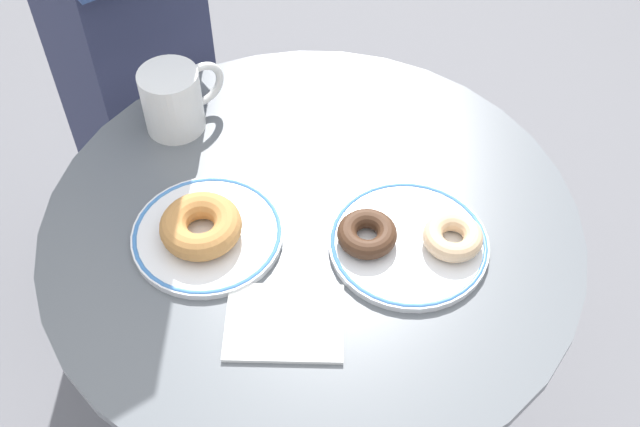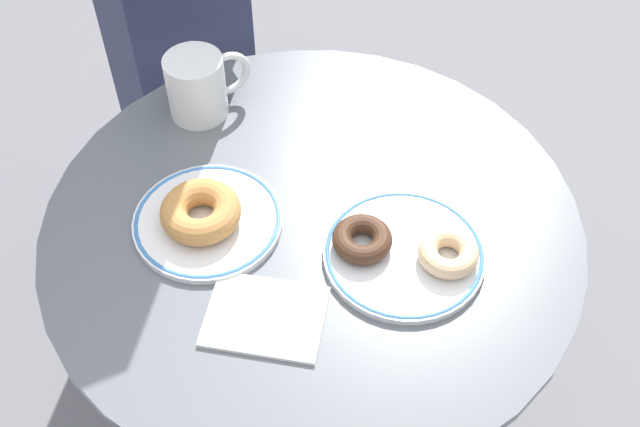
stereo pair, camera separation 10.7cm
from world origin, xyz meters
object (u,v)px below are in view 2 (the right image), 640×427
cafe_table (313,304)px  donut_glazed (448,253)px  coffee_mug (199,85)px  paper_napkin (265,316)px  plate_left (208,221)px  plate_right (404,254)px  donut_old_fashioned (201,212)px  donut_chocolate (362,239)px

cafe_table → donut_glazed: (0.19, -0.02, 0.23)m
cafe_table → coffee_mug: 0.39m
donut_glazed → coffee_mug: coffee_mug is taller
paper_napkin → plate_left: bearing=135.9°
donut_glazed → paper_napkin: size_ratio=0.55×
plate_right → paper_napkin: size_ratio=1.47×
paper_napkin → coffee_mug: coffee_mug is taller
plate_left → paper_napkin: (0.13, -0.12, -0.00)m
donut_old_fashioned → coffee_mug: 0.24m
cafe_table → donut_old_fashioned: size_ratio=6.80×
donut_glazed → plate_left: bearing=-175.7°
cafe_table → plate_right: size_ratio=3.47×
paper_napkin → plate_right: bearing=44.5°
donut_old_fashioned → paper_napkin: donut_old_fashioned is taller
plate_left → cafe_table: bearing=19.1°
plate_left → coffee_mug: size_ratio=1.81×
cafe_table → coffee_mug: coffee_mug is taller
donut_chocolate → coffee_mug: size_ratio=0.71×
donut_chocolate → donut_old_fashioned: bearing=-174.7°
cafe_table → plate_right: (0.14, -0.03, 0.22)m
cafe_table → plate_right: plate_right is taller
donut_glazed → donut_old_fashioned: bearing=-174.7°
donut_old_fashioned → coffee_mug: bearing=112.3°
donut_glazed → donut_chocolate: size_ratio=1.00×
cafe_table → donut_old_fashioned: bearing=-159.5°
cafe_table → paper_napkin: (-0.01, -0.17, 0.21)m
plate_left → plate_right: same height
cafe_table → paper_napkin: paper_napkin is taller
plate_right → donut_old_fashioned: size_ratio=1.96×
donut_old_fashioned → coffee_mug: coffee_mug is taller
coffee_mug → donut_old_fashioned: bearing=-67.7°
plate_right → donut_chocolate: 0.06m
plate_right → donut_old_fashioned: donut_old_fashioned is taller
plate_right → paper_napkin: plate_right is taller
plate_left → paper_napkin: bearing=-44.1°
donut_glazed → donut_chocolate: same height
cafe_table → coffee_mug: size_ratio=6.59×
paper_napkin → coffee_mug: (-0.22, 0.34, 0.05)m
plate_left → plate_right: size_ratio=0.96×
plate_left → donut_chocolate: bearing=3.9°
donut_glazed → donut_chocolate: 0.11m
donut_glazed → coffee_mug: (-0.42, 0.19, 0.03)m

